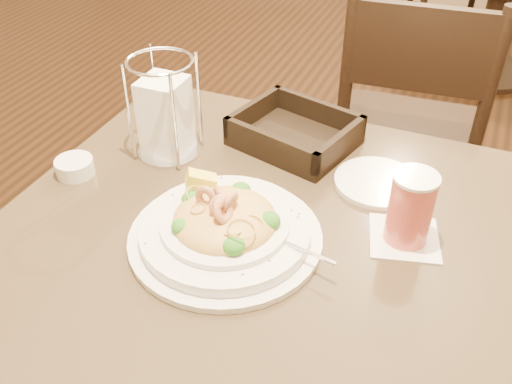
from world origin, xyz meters
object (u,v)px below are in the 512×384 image
at_px(bread_basket, 295,134).
at_px(side_plate, 377,182).
at_px(butter_ramekin, 75,167).
at_px(main_table, 252,322).
at_px(pasta_bowl, 225,226).
at_px(dining_chair_near, 408,128).
at_px(drink_glass, 410,209).
at_px(napkin_caddy, 165,114).

xyz_separation_m(bread_basket, side_plate, (0.20, -0.08, -0.02)).
bearing_deg(butter_ramekin, bread_basket, 36.95).
xyz_separation_m(main_table, pasta_bowl, (-0.04, -0.03, 0.26)).
relative_size(dining_chair_near, side_plate, 5.64).
height_order(drink_glass, bread_basket, drink_glass).
bearing_deg(side_plate, dining_chair_near, 91.94).
height_order(drink_glass, napkin_caddy, napkin_caddy).
height_order(dining_chair_near, pasta_bowl, dining_chair_near).
relative_size(dining_chair_near, butter_ramekin, 12.49).
bearing_deg(napkin_caddy, main_table, -33.89).
bearing_deg(main_table, drink_glass, 20.89).
xyz_separation_m(dining_chair_near, bread_basket, (-0.18, -0.55, 0.25)).
bearing_deg(side_plate, pasta_bowl, -128.14).
relative_size(dining_chair_near, napkin_caddy, 4.46).
height_order(dining_chair_near, butter_ramekin, dining_chair_near).
bearing_deg(drink_glass, pasta_bowl, -156.63).
distance_m(main_table, butter_ramekin, 0.46).
distance_m(drink_glass, side_plate, 0.17).
height_order(main_table, pasta_bowl, pasta_bowl).
bearing_deg(side_plate, butter_ramekin, -160.80).
relative_size(main_table, pasta_bowl, 2.46).
distance_m(main_table, napkin_caddy, 0.45).
bearing_deg(side_plate, napkin_caddy, -172.80).
bearing_deg(drink_glass, butter_ramekin, -174.76).
bearing_deg(main_table, side_plate, 54.15).
distance_m(dining_chair_near, pasta_bowl, 0.94).
relative_size(napkin_caddy, butter_ramekin, 2.80).
bearing_deg(napkin_caddy, drink_glass, -9.21).
bearing_deg(napkin_caddy, pasta_bowl, -42.17).
bearing_deg(napkin_caddy, dining_chair_near, 59.17).
bearing_deg(pasta_bowl, dining_chair_near, 78.42).
xyz_separation_m(pasta_bowl, napkin_caddy, (-0.22, 0.20, 0.06)).
relative_size(napkin_caddy, side_plate, 1.27).
xyz_separation_m(main_table, dining_chair_near, (0.14, 0.85, 0.00)).
relative_size(pasta_bowl, side_plate, 2.22).
xyz_separation_m(napkin_caddy, butter_ramekin, (-0.13, -0.14, -0.07)).
xyz_separation_m(dining_chair_near, butter_ramekin, (-0.54, -0.82, 0.24)).
relative_size(drink_glass, side_plate, 0.86).
relative_size(dining_chair_near, bread_basket, 3.38).
distance_m(drink_glass, napkin_caddy, 0.51).
height_order(drink_glass, side_plate, drink_glass).
bearing_deg(main_table, dining_chair_near, 80.40).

